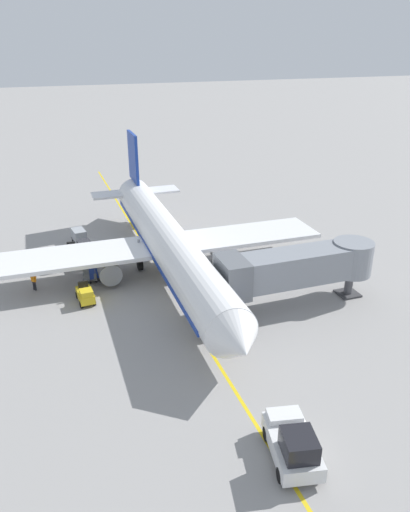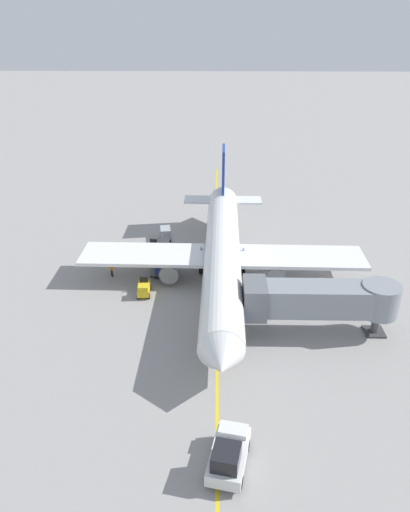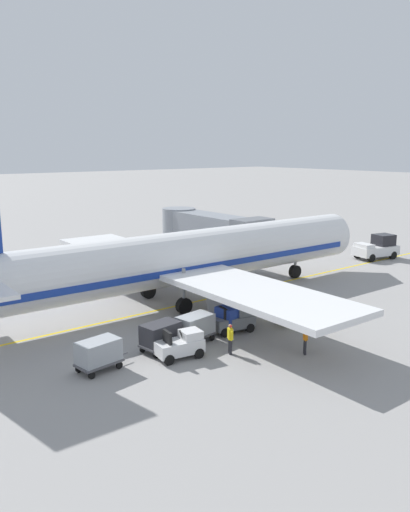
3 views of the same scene
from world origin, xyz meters
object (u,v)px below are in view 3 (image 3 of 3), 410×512
at_px(ground_crew_loader, 230,337).
at_px(baggage_tug_spare, 181,345).
at_px(baggage_tug_trailing, 234,320).
at_px(baggage_tug_lead, 296,311).
at_px(baggage_cart_second_in_train, 195,326).
at_px(baggage_cart_third_in_train, 161,334).
at_px(pushback_tractor, 377,248).
at_px(baggage_cart_tail_end, 99,352).
at_px(baggage_cart_front, 233,315).
at_px(jet_bridge, 211,229).
at_px(parked_airliner, 185,258).
at_px(ground_crew_wing_walker, 305,337).

bearing_deg(ground_crew_loader, baggage_tug_spare, -117.15).
bearing_deg(baggage_tug_trailing, ground_crew_loader, -44.87).
distance_m(baggage_tug_lead, baggage_cart_second_in_train, 7.32).
relative_size(baggage_tug_spare, baggage_cart_third_in_train, 0.89).
distance_m(pushback_tractor, baggage_cart_tail_end, 35.00).
bearing_deg(baggage_cart_second_in_train, baggage_cart_front, 92.23).
bearing_deg(baggage_cart_second_in_train, baggage_tug_spare, -55.45).
bearing_deg(jet_bridge, baggage_tug_trailing, -34.35).
xyz_separation_m(parked_airliner, jet_bridge, (-8.42, 9.10, 0.27)).
xyz_separation_m(jet_bridge, ground_crew_loader, (17.86, -12.98, -2.50)).
relative_size(pushback_tractor, baggage_cart_tail_end, 1.60).
bearing_deg(baggage_tug_spare, baggage_tug_lead, 91.54).
distance_m(baggage_tug_spare, ground_crew_wing_walker, 6.68).
bearing_deg(baggage_cart_tail_end, ground_crew_loader, 69.51).
relative_size(baggage_tug_trailing, baggage_cart_third_in_train, 0.90).
relative_size(baggage_tug_trailing, ground_crew_wing_walker, 1.59).
bearing_deg(baggage_tug_trailing, baggage_tug_spare, -75.45).
bearing_deg(jet_bridge, baggage_cart_second_in_train, -41.20).
distance_m(baggage_tug_spare, baggage_cart_front, 5.21).
distance_m(jet_bridge, ground_crew_loader, 22.22).
bearing_deg(ground_crew_wing_walker, ground_crew_loader, -128.50).
relative_size(baggage_cart_front, ground_crew_wing_walker, 1.76).
bearing_deg(baggage_cart_second_in_train, ground_crew_loader, 8.33).
relative_size(baggage_cart_front, baggage_cart_second_in_train, 1.00).
relative_size(pushback_tractor, baggage_cart_front, 1.60).
relative_size(jet_bridge, baggage_cart_tail_end, 4.57).
distance_m(pushback_tractor, baggage_cart_front, 26.05).
bearing_deg(ground_crew_wing_walker, baggage_cart_front, -174.01).
bearing_deg(baggage_cart_front, baggage_tug_spare, -73.32).
distance_m(baggage_cart_third_in_train, ground_crew_wing_walker, 7.81).
relative_size(pushback_tractor, baggage_cart_third_in_train, 1.60).
xyz_separation_m(parked_airliner, baggage_tug_lead, (7.97, 2.98, -2.47)).
distance_m(jet_bridge, pushback_tractor, 17.07).
bearing_deg(ground_crew_loader, parked_airliner, 157.68).
distance_m(baggage_tug_trailing, baggage_cart_third_in_train, 5.17).
distance_m(baggage_tug_spare, ground_crew_loader, 2.69).
xyz_separation_m(baggage_tug_lead, baggage_cart_second_in_train, (-1.13, -7.23, 0.24)).
height_order(baggage_tug_lead, baggage_cart_third_in_train, baggage_tug_lead).
height_order(pushback_tractor, ground_crew_wing_walker, pushback_tractor).
distance_m(parked_airliner, baggage_tug_trailing, 7.52).
xyz_separation_m(baggage_cart_front, ground_crew_wing_walker, (5.22, 0.55, 0.00)).
xyz_separation_m(baggage_cart_third_in_train, baggage_cart_tail_end, (0.24, -3.83, 0.00)).
bearing_deg(baggage_cart_tail_end, baggage_cart_second_in_train, 91.49).
bearing_deg(pushback_tractor, baggage_tug_trailing, -74.28).
bearing_deg(pushback_tractor, ground_crew_loader, -70.92).
relative_size(baggage_tug_lead, baggage_tug_trailing, 0.96).
height_order(baggage_cart_front, baggage_cart_third_in_train, same).
relative_size(baggage_cart_front, ground_crew_loader, 1.76).
height_order(jet_bridge, baggage_cart_second_in_train, jet_bridge).
relative_size(baggage_tug_spare, ground_crew_wing_walker, 1.57).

